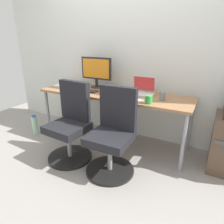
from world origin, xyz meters
The scene contains 15 objects.
ground_plane centered at (0.00, 0.00, 0.00)m, with size 5.28×5.28×0.00m, color gray.
back_wall centered at (0.00, 0.39, 1.30)m, with size 4.40×0.04×2.60m, color silver.
desk centered at (0.00, 0.00, 0.67)m, with size 2.05×0.62×0.73m.
office_chair_left centered at (-0.29, -0.57, 0.42)m, with size 0.54×0.54×0.94m.
office_chair_right centered at (0.28, -0.57, 0.42)m, with size 0.54×0.54×0.94m.
water_bottle_on_floor centered at (-1.20, -0.35, 0.15)m, with size 0.09×0.09×0.31m.
desktop_monitor centered at (-0.37, 0.17, 0.98)m, with size 0.48×0.18×0.43m.
open_laptop centered at (0.34, 0.13, 0.78)m, with size 0.31×0.26×0.23m.
keyboard_by_monitor centered at (-0.39, -0.09, 0.74)m, with size 0.34×0.12×0.02m, color #2D2D2D.
keyboard_by_laptop centered at (0.31, -0.19, 0.74)m, with size 0.34×0.12×0.02m, color silver.
mouse_by_monitor centered at (-0.72, -0.02, 0.74)m, with size 0.06×0.10×0.03m, color silver.
mouse_by_laptop centered at (-0.02, -0.04, 0.74)m, with size 0.06×0.10×0.03m, color #515156.
coffee_mug centered at (0.55, -0.22, 0.77)m, with size 0.08×0.08×0.09m, color green.
pen_cup centered at (0.65, -0.03, 0.78)m, with size 0.07×0.07×0.10m, color slate.
paper_pile centered at (-0.89, 0.06, 0.73)m, with size 0.21×0.30×0.01m, color white.
Camera 1 is at (1.19, -2.30, 1.42)m, focal length 32.23 mm.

